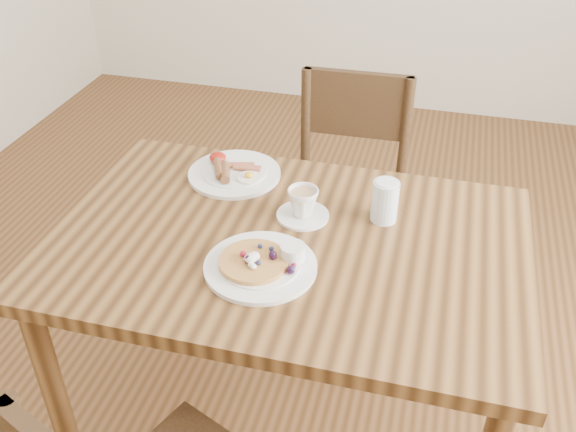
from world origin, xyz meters
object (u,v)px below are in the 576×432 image
Objects in this scene: dining_table at (288,269)px; water_glass at (385,201)px; pancake_plate at (262,263)px; teacup_saucer at (303,205)px; chair_far at (347,188)px; breakfast_plate at (233,172)px.

water_glass is (0.22, 0.15, 0.16)m from dining_table.
teacup_saucer is (0.04, 0.23, 0.02)m from pancake_plate.
pancake_plate reaches higher than dining_table.
dining_table is 1.36× the size of chair_far.
breakfast_plate is at bearing 166.30° from water_glass.
dining_table is 10.59× the size of water_glass.
pancake_plate is 1.00× the size of breakfast_plate.
teacup_saucer is at bearing 86.19° from chair_far.
teacup_saucer reaches higher than pancake_plate.
water_glass is (0.46, -0.11, 0.05)m from breakfast_plate.
chair_far is at bearing 87.49° from teacup_saucer.
dining_table is at bearing -47.78° from breakfast_plate.
chair_far is at bearing 85.27° from pancake_plate.
pancake_plate is (-0.07, -0.81, 0.27)m from chair_far.
teacup_saucer reaches higher than dining_table.
breakfast_plate is 1.93× the size of teacup_saucer.
pancake_plate reaches higher than breakfast_plate.
dining_table is 8.57× the size of teacup_saucer.
breakfast_plate is (-0.24, 0.26, 0.11)m from dining_table.
dining_table is 0.17m from teacup_saucer.
pancake_plate is (-0.03, -0.13, 0.11)m from dining_table.
dining_table is 0.17m from pancake_plate.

